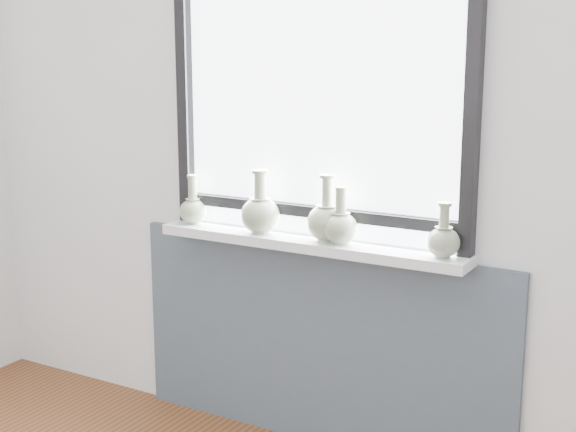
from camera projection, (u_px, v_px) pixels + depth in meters
The scene contains 9 objects.
back_wall at pixel (321, 135), 3.17m from camera, with size 3.60×0.02×2.60m, color silver.
apron_panel at pixel (316, 345), 3.33m from camera, with size 1.70×0.03×0.86m, color #434F5C.
windowsill at pixel (308, 243), 3.18m from camera, with size 1.32×0.18×0.04m, color silver.
window at pixel (317, 100), 3.11m from camera, with size 1.30×0.06×1.05m.
vase_a at pixel (193, 209), 3.43m from camera, with size 0.12×0.12×0.21m.
vase_b at pixel (260, 212), 3.25m from camera, with size 0.16×0.16×0.26m.
vase_c at pixel (327, 220), 3.12m from camera, with size 0.16×0.16×0.26m.
vase_d at pixel (341, 226), 3.07m from camera, with size 0.13×0.13×0.22m.
vase_e at pixel (443, 240), 2.87m from camera, with size 0.12×0.12×0.20m.
Camera 1 is at (1.47, -1.00, 1.64)m, focal length 50.00 mm.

